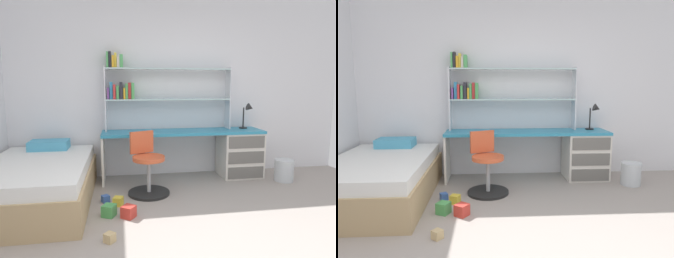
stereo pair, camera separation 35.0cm
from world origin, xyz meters
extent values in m
cube|color=silver|center=(0.00, 2.60, 1.35)|extent=(5.54, 0.06, 2.71)
cube|color=teal|center=(0.19, 2.30, 0.69)|extent=(2.31, 0.51, 0.04)
cube|color=silver|center=(1.05, 2.30, 0.33)|extent=(0.59, 0.49, 0.67)
cube|color=silver|center=(-0.95, 2.30, 0.33)|extent=(0.03, 0.46, 0.67)
cube|color=#64625E|center=(1.05, 2.05, 0.11)|extent=(0.53, 0.01, 0.17)
cube|color=#64625E|center=(1.05, 2.05, 0.33)|extent=(0.53, 0.01, 0.17)
cube|color=#64625E|center=(1.05, 2.05, 0.55)|extent=(0.53, 0.01, 0.17)
cube|color=silver|center=(-0.91, 2.43, 1.16)|extent=(0.02, 0.22, 0.91)
cube|color=silver|center=(0.90, 2.43, 1.16)|extent=(0.02, 0.22, 0.91)
cube|color=silver|center=(-0.01, 2.43, 1.15)|extent=(1.79, 0.22, 0.02)
cube|color=silver|center=(-0.01, 2.43, 1.58)|extent=(1.79, 0.22, 0.02)
cube|color=purple|center=(-0.87, 2.43, 1.24)|extent=(0.02, 0.15, 0.16)
cube|color=#338CBF|center=(-0.82, 2.43, 1.28)|extent=(0.04, 0.12, 0.24)
cube|color=red|center=(-0.78, 2.43, 1.26)|extent=(0.03, 0.19, 0.20)
cube|color=#4CA559|center=(-0.74, 2.43, 1.25)|extent=(0.03, 0.17, 0.19)
cube|color=#26262D|center=(-0.69, 2.43, 1.28)|extent=(0.04, 0.17, 0.24)
cube|color=gold|center=(-0.64, 2.43, 1.24)|extent=(0.03, 0.17, 0.16)
cube|color=#4CA559|center=(-0.61, 2.43, 1.27)|extent=(0.03, 0.16, 0.22)
cube|color=red|center=(-0.57, 2.43, 1.27)|extent=(0.04, 0.13, 0.23)
cube|color=#4CA559|center=(-0.53, 2.43, 1.27)|extent=(0.04, 0.18, 0.23)
cube|color=#4CA559|center=(-0.86, 2.43, 1.70)|extent=(0.03, 0.17, 0.21)
cube|color=#26262D|center=(-0.83, 2.43, 1.70)|extent=(0.04, 0.15, 0.22)
cube|color=gold|center=(-0.79, 2.43, 1.67)|extent=(0.03, 0.19, 0.16)
cube|color=yellow|center=(-0.75, 2.43, 1.69)|extent=(0.03, 0.14, 0.20)
cube|color=beige|center=(-0.72, 2.43, 1.67)|extent=(0.03, 0.19, 0.15)
cube|color=#4CA559|center=(-0.68, 2.43, 1.68)|extent=(0.04, 0.18, 0.18)
cylinder|color=black|center=(1.13, 2.38, 0.71)|extent=(0.12, 0.12, 0.02)
cylinder|color=black|center=(1.13, 2.38, 0.87)|extent=(0.02, 0.02, 0.30)
cone|color=black|center=(1.21, 2.33, 1.02)|extent=(0.12, 0.11, 0.13)
cylinder|color=black|center=(-0.37, 1.73, 0.01)|extent=(0.52, 0.52, 0.03)
cylinder|color=#A5A8AD|center=(-0.37, 1.73, 0.22)|extent=(0.05, 0.05, 0.43)
cylinder|color=#D85933|center=(-0.37, 1.73, 0.46)|extent=(0.40, 0.40, 0.05)
cube|color=#D85933|center=(-0.44, 1.90, 0.63)|extent=(0.31, 0.16, 0.28)
cube|color=tan|center=(-1.66, 1.62, 0.18)|extent=(1.18, 1.86, 0.36)
cube|color=white|center=(-1.66, 1.62, 0.43)|extent=(1.12, 1.80, 0.14)
cube|color=#4CA5CC|center=(-1.66, 2.30, 0.56)|extent=(0.50, 0.32, 0.12)
cylinder|color=silver|center=(1.58, 1.94, 0.15)|extent=(0.26, 0.26, 0.31)
cube|color=#479E51|center=(-0.85, 1.15, 0.06)|extent=(0.16, 0.16, 0.12)
cube|color=gold|center=(-0.75, 1.42, 0.05)|extent=(0.13, 0.13, 0.10)
cube|color=#3860B7|center=(-0.90, 1.54, 0.04)|extent=(0.11, 0.11, 0.08)
cube|color=red|center=(-0.65, 1.09, 0.06)|extent=(0.17, 0.17, 0.12)
cube|color=tan|center=(-0.83, 0.62, 0.04)|extent=(0.12, 0.12, 0.08)
camera|label=1|loc=(-0.72, -1.85, 1.35)|focal=31.87mm
camera|label=2|loc=(-0.37, -1.89, 1.35)|focal=31.87mm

